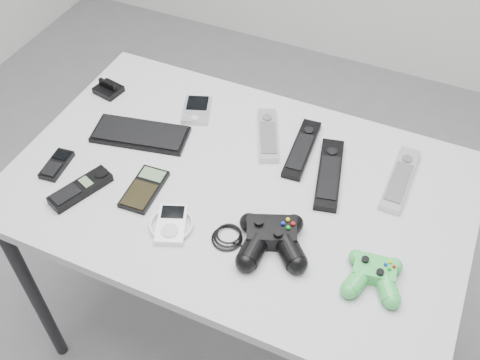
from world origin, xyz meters
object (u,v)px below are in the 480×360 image
at_px(remote_black_b, 329,173).
at_px(controller_green, 374,274).
at_px(pda_keyboard, 140,134).
at_px(remote_silver_b, 400,179).
at_px(remote_silver_a, 268,134).
at_px(controller_black, 272,238).
at_px(mobile_phone, 57,164).
at_px(mp3_player, 171,224).
at_px(desk, 239,201).
at_px(calculator, 144,189).
at_px(remote_black_a, 302,148).
at_px(cordless_handset, 81,189).
at_px(pda, 197,110).

xyz_separation_m(remote_black_b, controller_green, (0.18, -0.26, 0.01)).
xyz_separation_m(pda_keyboard, remote_silver_b, (0.69, 0.12, 0.00)).
distance_m(remote_silver_a, controller_green, 0.50).
relative_size(controller_black, controller_green, 2.00).
distance_m(mobile_phone, mp3_player, 0.37).
relative_size(desk, pda_keyboard, 4.46).
distance_m(remote_silver_b, calculator, 0.65).
distance_m(remote_silver_b, mobile_phone, 0.89).
relative_size(pda_keyboard, remote_silver_b, 1.14).
xyz_separation_m(remote_silver_a, remote_black_b, (0.20, -0.07, 0.00)).
distance_m(mobile_phone, controller_green, 0.84).
bearing_deg(mobile_phone, desk, 10.34).
xyz_separation_m(remote_silver_a, calculator, (-0.21, -0.31, -0.00)).
bearing_deg(remote_black_a, desk, -125.59).
distance_m(remote_black_a, mp3_player, 0.42).
distance_m(desk, mp3_player, 0.22).
bearing_deg(controller_black, remote_black_b, 56.10).
relative_size(pda_keyboard, controller_black, 0.95).
bearing_deg(controller_black, remote_silver_a, 91.38).
relative_size(mobile_phone, calculator, 0.73).
bearing_deg(pda_keyboard, desk, -21.00).
bearing_deg(controller_green, desk, 152.09).
xyz_separation_m(remote_silver_b, mp3_player, (-0.46, -0.37, -0.00)).
xyz_separation_m(remote_silver_a, cordless_handset, (-0.35, -0.38, 0.00)).
bearing_deg(controller_black, controller_green, -21.30).
relative_size(cordless_handset, controller_green, 1.19).
bearing_deg(pda_keyboard, mobile_phone, -137.80).
height_order(remote_silver_a, cordless_handset, cordless_handset).
bearing_deg(mobile_phone, remote_silver_a, 28.98).
relative_size(pda, remote_silver_b, 0.51).
distance_m(pda, mobile_phone, 0.42).
bearing_deg(desk, pda, 137.57).
height_order(mp3_player, controller_green, controller_green).
distance_m(mobile_phone, controller_black, 0.60).
distance_m(pda, controller_black, 0.51).
height_order(remote_silver_a, remote_black_b, same).
distance_m(remote_black_b, remote_silver_b, 0.18).
bearing_deg(controller_green, cordless_handset, 175.64).
height_order(cordless_handset, mp3_player, cordless_handset).
distance_m(remote_black_b, controller_black, 0.27).
xyz_separation_m(remote_silver_a, mobile_phone, (-0.46, -0.33, -0.00)).
relative_size(remote_silver_b, mp3_player, 2.01).
height_order(pda, calculator, pda).
bearing_deg(desk, cordless_handset, -151.86).
relative_size(remote_black_b, mp3_player, 2.13).
xyz_separation_m(remote_black_b, calculator, (-0.41, -0.24, -0.00)).
bearing_deg(mp3_player, mobile_phone, 150.35).
height_order(pda_keyboard, remote_silver_a, remote_silver_a).
bearing_deg(controller_green, mp3_player, 178.13).
bearing_deg(pda, remote_black_a, -24.95).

